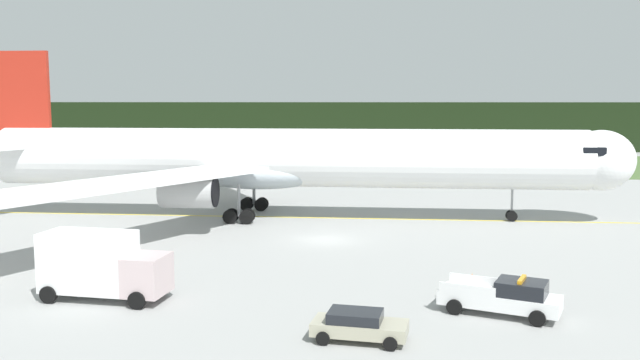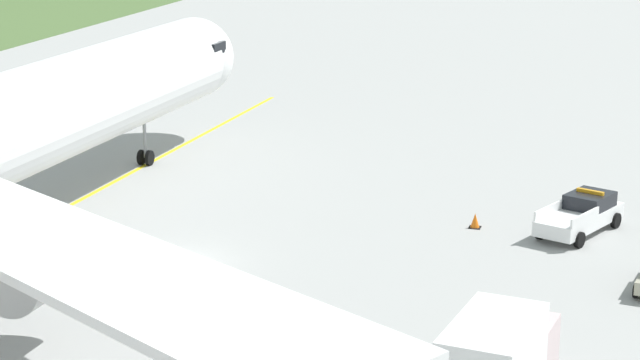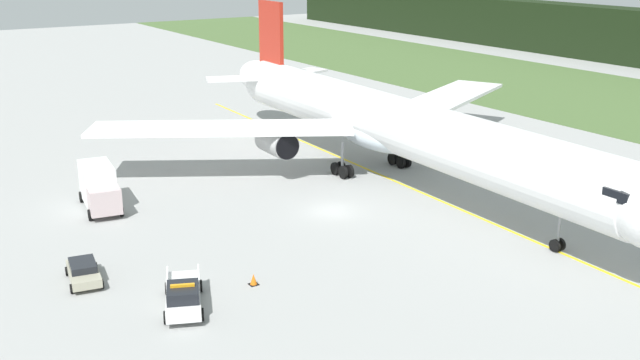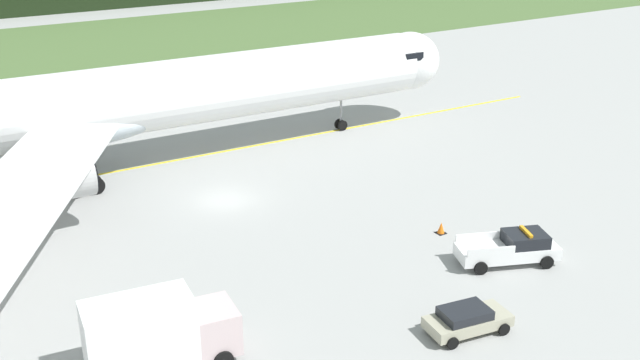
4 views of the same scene
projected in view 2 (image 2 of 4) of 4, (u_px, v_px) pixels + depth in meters
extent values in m
plane|color=#9D9E9D|center=(180.00, 263.00, 51.10)|extent=(320.00, 320.00, 0.00)
ellipsoid|color=white|center=(193.00, 58.00, 72.87)|extent=(5.73, 5.24, 5.06)
cube|color=black|center=(185.00, 46.00, 71.53)|extent=(1.95, 4.86, 0.70)
cube|color=white|center=(106.00, 270.00, 36.62)|extent=(16.70, 23.38, 0.35)
cylinder|color=#B1B1B1|center=(39.00, 266.00, 40.72)|extent=(4.18, 2.61, 2.48)
cylinder|color=black|center=(69.00, 247.00, 42.65)|extent=(0.19, 2.29, 2.29)
cylinder|color=gray|center=(145.00, 135.00, 67.25)|extent=(0.20, 0.20, 2.75)
cylinder|color=black|center=(142.00, 157.00, 67.69)|extent=(0.91, 0.25, 0.90)
cylinder|color=black|center=(150.00, 158.00, 67.54)|extent=(0.91, 0.25, 0.90)
cube|color=white|center=(579.00, 219.00, 55.00)|extent=(5.99, 4.01, 0.70)
cube|color=black|center=(590.00, 200.00, 55.58)|extent=(2.79, 2.55, 0.70)
cube|color=white|center=(549.00, 210.00, 54.40)|extent=(2.55, 1.14, 0.45)
cube|color=white|center=(585.00, 218.00, 53.26)|extent=(2.55, 1.14, 0.45)
cube|color=orange|center=(590.00, 192.00, 55.47)|extent=(0.72, 1.35, 0.16)
cylinder|color=black|center=(578.00, 213.00, 57.15)|extent=(0.79, 0.51, 0.76)
cylinder|color=black|center=(616.00, 220.00, 55.93)|extent=(0.79, 0.51, 0.76)
cylinder|color=black|center=(541.00, 231.00, 54.27)|extent=(0.79, 0.51, 0.76)
cylinder|color=black|center=(579.00, 240.00, 53.04)|extent=(0.79, 0.51, 0.76)
cube|color=beige|center=(518.00, 345.00, 38.78)|extent=(2.21, 2.64, 2.00)
cylinder|color=black|center=(636.00, 290.00, 46.97)|extent=(0.62, 0.27, 0.60)
cube|color=black|center=(475.00, 227.00, 56.06)|extent=(0.58, 0.58, 0.03)
cone|color=orange|center=(475.00, 220.00, 55.96)|extent=(0.44, 0.44, 0.69)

